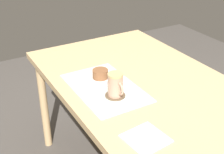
# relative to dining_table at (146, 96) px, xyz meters

# --- Properties ---
(dining_table) EXTENTS (1.38, 0.82, 0.70)m
(dining_table) POSITION_rel_dining_table_xyz_m (0.00, 0.00, 0.00)
(dining_table) COLOR tan
(dining_table) RESTS_ON ground_plane
(placemat) EXTENTS (0.46, 0.29, 0.00)m
(placemat) POSITION_rel_dining_table_xyz_m (-0.07, -0.20, 0.07)
(placemat) COLOR silver
(placemat) RESTS_ON dining_table
(pastry_plate) EXTENTS (0.18, 0.18, 0.01)m
(pastry_plate) POSITION_rel_dining_table_xyz_m (-0.15, -0.18, 0.08)
(pastry_plate) COLOR white
(pastry_plate) RESTS_ON placemat
(pastry) EXTENTS (0.08, 0.08, 0.05)m
(pastry) POSITION_rel_dining_table_xyz_m (-0.15, -0.18, 0.11)
(pastry) COLOR brown
(pastry) RESTS_ON pastry_plate
(coffee_coaster) EXTENTS (0.10, 0.10, 0.00)m
(coffee_coaster) POSITION_rel_dining_table_xyz_m (0.02, -0.20, 0.07)
(coffee_coaster) COLOR brown
(coffee_coaster) RESTS_ON placemat
(coffee_mug) EXTENTS (0.10, 0.07, 0.11)m
(coffee_mug) POSITION_rel_dining_table_xyz_m (0.03, -0.20, 0.13)
(coffee_mug) COLOR tan
(coffee_mug) RESTS_ON coffee_coaster
(paper_napkin) EXTENTS (0.16, 0.16, 0.00)m
(paper_napkin) POSITION_rel_dining_table_xyz_m (0.34, -0.25, 0.07)
(paper_napkin) COLOR white
(paper_napkin) RESTS_ON dining_table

